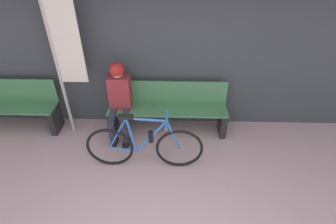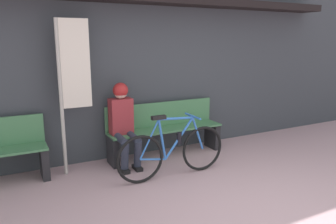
{
  "view_description": "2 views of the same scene",
  "coord_description": "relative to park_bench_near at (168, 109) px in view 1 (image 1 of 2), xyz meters",
  "views": [
    {
      "loc": [
        0.09,
        -1.18,
        2.87
      ],
      "look_at": [
        -0.01,
        2.06,
        0.62
      ],
      "focal_mm": 28.0,
      "sensor_mm": 36.0,
      "label": 1
    },
    {
      "loc": [
        -2.38,
        -2.28,
        1.89
      ],
      "look_at": [
        -0.14,
        2.06,
        0.82
      ],
      "focal_mm": 35.0,
      "sensor_mm": 36.0,
      "label": 2
    }
  ],
  "objects": [
    {
      "name": "storefront_wall",
      "position": [
        0.02,
        0.31,
        1.23
      ],
      "size": [
        12.0,
        0.56,
        3.2
      ],
      "color": "#3D4247",
      "rests_on": "ground_plane"
    },
    {
      "name": "park_bench_near",
      "position": [
        0.0,
        0.0,
        0.0
      ],
      "size": [
        1.94,
        0.42,
        0.88
      ],
      "color": "#477F51",
      "rests_on": "ground_plane"
    },
    {
      "name": "bicycle",
      "position": [
        -0.3,
        -0.86,
        -0.06
      ],
      "size": [
        1.66,
        0.4,
        0.91
      ],
      "color": "black",
      "rests_on": "ground_plane"
    },
    {
      "name": "person_seated",
      "position": [
        -0.76,
        -0.11,
        0.3
      ],
      "size": [
        0.34,
        0.61,
        1.27
      ],
      "color": "#2D3342",
      "rests_on": "ground_plane"
    },
    {
      "name": "banner_pole",
      "position": [
        -1.49,
        -0.07,
        0.97
      ],
      "size": [
        0.45,
        0.05,
        2.18
      ],
      "color": "#B7B2A8",
      "rests_on": "ground_plane"
    }
  ]
}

